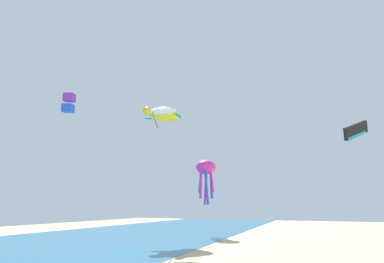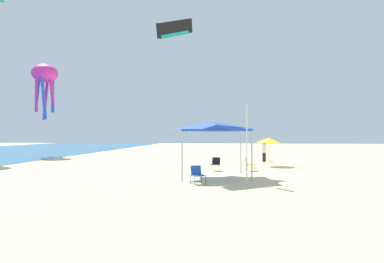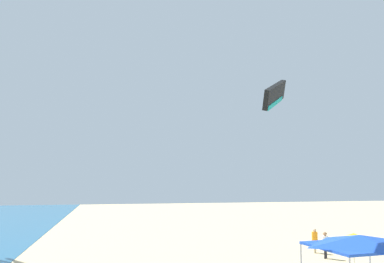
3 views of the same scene
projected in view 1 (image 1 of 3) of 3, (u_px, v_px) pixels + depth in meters
name	position (u px, v px, depth m)	size (l,w,h in m)	color
ocean_strip	(51.00, 246.00, 25.05)	(120.00, 26.58, 0.02)	#28668E
kite_delta_white	(163.00, 109.00, 29.82)	(3.49, 3.46, 2.41)	white
kite_octopus_magenta	(206.00, 169.00, 36.37)	(2.65, 2.65, 5.90)	#E02D9E
kite_box_purple	(69.00, 103.00, 26.48)	(1.35, 1.29, 2.10)	purple
kite_parafoil_black	(356.00, 130.00, 18.86)	(2.64, 1.85, 1.83)	black
kite_turtle_yellow	(163.00, 115.00, 35.62)	(5.61, 5.61, 1.88)	yellow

